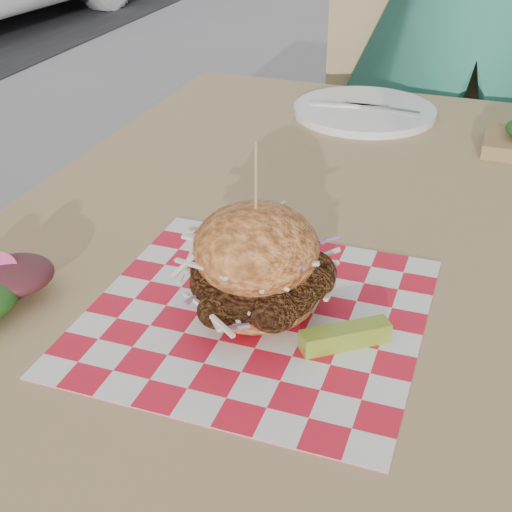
% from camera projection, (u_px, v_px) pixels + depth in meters
% --- Properties ---
extents(patio_table, '(0.80, 1.20, 0.75)m').
position_uv_depth(patio_table, '(298.00, 260.00, 1.04)').
color(patio_table, '#A2865A').
rests_on(patio_table, ground).
extents(patio_chair, '(0.51, 0.52, 0.95)m').
position_uv_depth(patio_chair, '(386.00, 131.00, 1.84)').
color(patio_chair, '#A2865A').
rests_on(patio_chair, ground).
extents(paper_liner, '(0.36, 0.36, 0.00)m').
position_uv_depth(paper_liner, '(256.00, 314.00, 0.79)').
color(paper_liner, red).
rests_on(paper_liner, patio_table).
extents(sandwich, '(0.18, 0.18, 0.20)m').
position_uv_depth(sandwich, '(256.00, 270.00, 0.76)').
color(sandwich, orange).
rests_on(sandwich, paper_liner).
extents(pickle_spear, '(0.09, 0.07, 0.02)m').
position_uv_depth(pickle_spear, '(345.00, 336.00, 0.73)').
color(pickle_spear, '#87AA31').
rests_on(pickle_spear, paper_liner).
extents(place_setting, '(0.27, 0.27, 0.02)m').
position_uv_depth(place_setting, '(364.00, 111.00, 1.35)').
color(place_setting, white).
rests_on(place_setting, patio_table).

